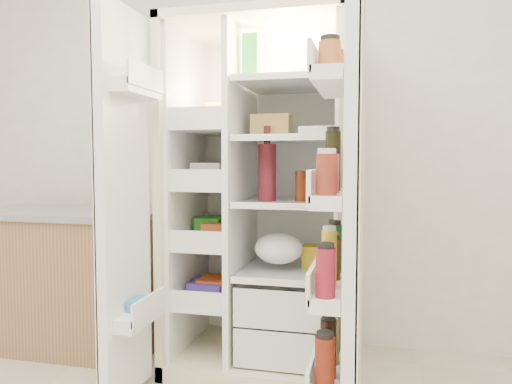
# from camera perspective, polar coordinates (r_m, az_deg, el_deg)

# --- Properties ---
(wall_back) EXTENTS (4.00, 0.02, 2.70)m
(wall_back) POSITION_cam_1_polar(r_m,az_deg,el_deg) (2.96, 1.10, 8.71)
(wall_back) COLOR white
(wall_back) RESTS_ON floor
(refrigerator) EXTENTS (0.92, 0.70, 1.80)m
(refrigerator) POSITION_cam_1_polar(r_m,az_deg,el_deg) (2.62, 1.33, -3.91)
(refrigerator) COLOR beige
(refrigerator) RESTS_ON floor
(freezer_door) EXTENTS (0.15, 0.40, 1.72)m
(freezer_door) POSITION_cam_1_polar(r_m,az_deg,el_deg) (2.22, -15.21, -1.60)
(freezer_door) COLOR white
(freezer_door) RESTS_ON floor
(fridge_door) EXTENTS (0.17, 0.58, 1.72)m
(fridge_door) POSITION_cam_1_polar(r_m,az_deg,el_deg) (1.86, 10.88, -3.08)
(fridge_door) COLOR white
(fridge_door) RESTS_ON floor
(kitchen_counter) EXTENTS (1.11, 0.59, 0.80)m
(kitchen_counter) POSITION_cam_1_polar(r_m,az_deg,el_deg) (3.10, -20.97, -9.37)
(kitchen_counter) COLOR #97714B
(kitchen_counter) RESTS_ON floor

